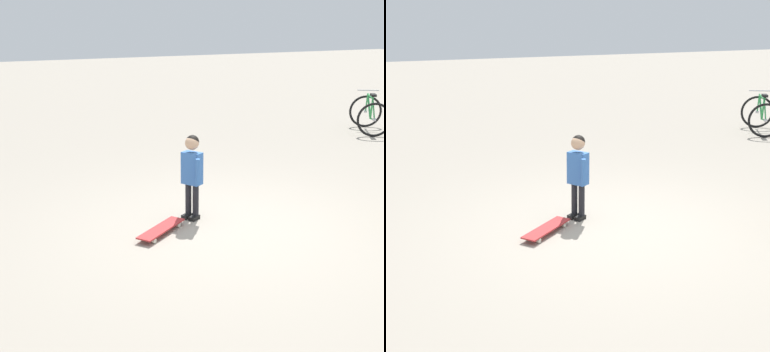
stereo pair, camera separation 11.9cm
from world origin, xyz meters
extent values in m
plane|color=#9E9384|center=(0.00, 0.00, 0.00)|extent=(50.00, 50.00, 0.00)
cylinder|color=black|center=(0.25, -0.46, 0.24)|extent=(0.08, 0.08, 0.42)
cube|color=black|center=(0.28, -0.44, 0.03)|extent=(0.17, 0.15, 0.05)
cylinder|color=black|center=(0.31, -0.55, 0.24)|extent=(0.08, 0.08, 0.42)
cube|color=black|center=(0.33, -0.54, 0.03)|extent=(0.17, 0.15, 0.05)
cube|color=#386BB7|center=(0.28, -0.51, 0.65)|extent=(0.24, 0.28, 0.40)
cylinder|color=#386BB7|center=(0.28, -0.32, 0.65)|extent=(0.06, 0.06, 0.32)
cylinder|color=#386BB7|center=(0.30, -0.67, 0.65)|extent=(0.06, 0.06, 0.32)
sphere|color=tan|center=(0.28, -0.51, 0.96)|extent=(0.17, 0.17, 0.17)
sphere|color=black|center=(0.27, -0.51, 0.98)|extent=(0.16, 0.16, 0.16)
cube|color=#B22D2D|center=(0.81, -0.19, 0.07)|extent=(0.73, 0.62, 0.02)
cube|color=#B7B7BC|center=(1.03, -0.03, 0.05)|extent=(0.09, 0.11, 0.02)
cube|color=#B7B7BC|center=(0.60, -0.35, 0.05)|extent=(0.09, 0.11, 0.02)
cylinder|color=beige|center=(0.99, 0.03, 0.03)|extent=(0.06, 0.06, 0.06)
cylinder|color=beige|center=(1.08, -0.09, 0.03)|extent=(0.06, 0.06, 0.06)
cylinder|color=beige|center=(0.55, -0.29, 0.03)|extent=(0.06, 0.06, 0.06)
cylinder|color=beige|center=(0.64, -0.41, 0.03)|extent=(0.06, 0.06, 0.06)
torus|color=black|center=(-5.59, -4.12, 0.36)|extent=(0.63, 0.41, 0.71)
torus|color=black|center=(-5.06, -3.25, 0.36)|extent=(0.63, 0.41, 0.71)
cylinder|color=#B7B7BC|center=(-5.59, -4.12, 0.36)|extent=(0.08, 0.08, 0.06)
cylinder|color=#B7B7BC|center=(-5.06, -3.25, 0.36)|extent=(0.08, 0.08, 0.06)
cylinder|color=green|center=(-5.41, -3.82, 0.53)|extent=(0.30, 0.46, 0.48)
cylinder|color=green|center=(-5.38, -3.78, 0.75)|extent=(0.34, 0.52, 0.06)
cylinder|color=green|center=(-5.25, -3.57, 0.54)|extent=(0.11, 0.14, 0.48)
cylinder|color=green|center=(-5.17, -3.43, 0.33)|extent=(0.25, 0.39, 0.08)
cylinder|color=green|center=(-5.14, -3.39, 0.55)|extent=(0.21, 0.32, 0.40)
cylinder|color=green|center=(-5.56, -4.08, 0.56)|extent=(0.10, 0.13, 0.41)
cube|color=black|center=(-5.23, -3.53, 0.82)|extent=(0.20, 0.24, 0.05)
cylinder|color=#B7B7BC|center=(-5.53, -4.03, 0.84)|extent=(0.41, 0.26, 0.02)
camera|label=1|loc=(2.95, 5.41, 2.48)|focal=51.79mm
camera|label=2|loc=(2.84, 5.46, 2.48)|focal=51.79mm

